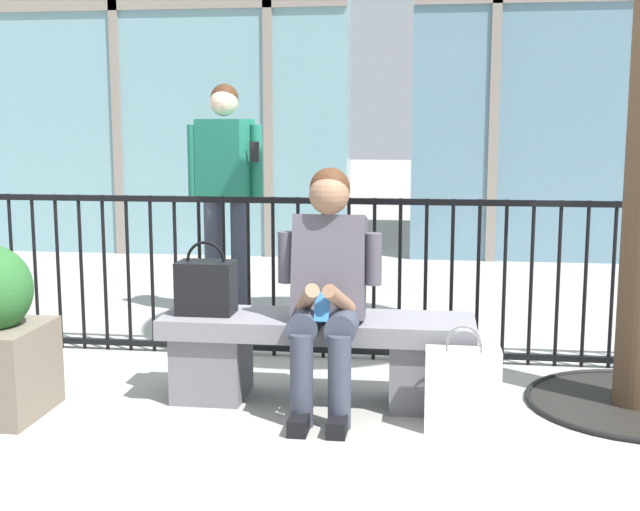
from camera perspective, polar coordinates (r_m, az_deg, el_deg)
ground_plane at (r=4.43m, az=-0.18°, el=-9.82°), size 60.00×60.00×0.00m
stone_bench at (r=4.35m, az=-0.18°, el=-6.44°), size 1.60×0.44×0.45m
seated_person_with_phone at (r=4.14m, az=0.50°, el=-1.87°), size 0.52×0.66×1.21m
handbag_on_bench at (r=4.39m, az=-7.73°, el=-2.09°), size 0.29×0.19×0.38m
shopping_bag at (r=4.01m, az=9.65°, el=-8.94°), size 0.35×0.14×0.50m
bystander_at_railing at (r=6.16m, az=-6.44°, el=4.92°), size 0.55×0.33×1.71m
plaza_railing at (r=5.10m, az=1.08°, el=-1.52°), size 7.59×0.04×0.99m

